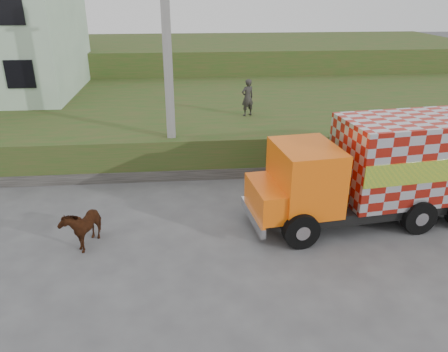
{
  "coord_description": "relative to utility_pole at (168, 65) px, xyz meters",
  "views": [
    {
      "loc": [
        -0.51,
        -10.76,
        6.51
      ],
      "look_at": [
        0.62,
        1.27,
        1.3
      ],
      "focal_mm": 35.0,
      "sensor_mm": 36.0,
      "label": 1
    }
  ],
  "objects": [
    {
      "name": "embankment",
      "position": [
        1.0,
        5.4,
        -3.33
      ],
      "size": [
        40.0,
        12.0,
        1.5
      ],
      "primitive_type": "cube",
      "color": "#28511B",
      "rests_on": "ground"
    },
    {
      "name": "retaining_strip",
      "position": [
        -1.0,
        -0.4,
        -3.88
      ],
      "size": [
        16.0,
        0.5,
        0.4
      ],
      "primitive_type": "cube",
      "color": "#595651",
      "rests_on": "ground"
    },
    {
      "name": "ground",
      "position": [
        1.0,
        -4.6,
        -4.08
      ],
      "size": [
        120.0,
        120.0,
        0.0
      ],
      "primitive_type": "plane",
      "color": "#474749",
      "rests_on": "ground"
    },
    {
      "name": "cow",
      "position": [
        -2.37,
        -4.67,
        -3.49
      ],
      "size": [
        1.02,
        1.52,
        1.18
      ],
      "primitive_type": "imported",
      "rotation": [
        0.0,
        0.0,
        -0.3
      ],
      "color": "black",
      "rests_on": "ground"
    },
    {
      "name": "embankment_far",
      "position": [
        1.0,
        17.4,
        -2.58
      ],
      "size": [
        40.0,
        12.0,
        3.0
      ],
      "primitive_type": "cube",
      "color": "#28511B",
      "rests_on": "ground"
    },
    {
      "name": "cargo_truck",
      "position": [
        6.18,
        -4.0,
        -2.47
      ],
      "size": [
        7.2,
        3.15,
        3.11
      ],
      "rotation": [
        0.0,
        0.0,
        0.12
      ],
      "color": "black",
      "rests_on": "ground"
    },
    {
      "name": "utility_pole",
      "position": [
        0.0,
        0.0,
        0.0
      ],
      "size": [
        1.2,
        0.3,
        8.0
      ],
      "color": "gray",
      "rests_on": "ground"
    },
    {
      "name": "pedestrian",
      "position": [
        3.17,
        2.64,
        -1.8
      ],
      "size": [
        0.67,
        0.57,
        1.56
      ],
      "primitive_type": "imported",
      "rotation": [
        0.0,
        0.0,
        3.55
      ],
      "color": "#2A2725",
      "rests_on": "embankment"
    }
  ]
}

